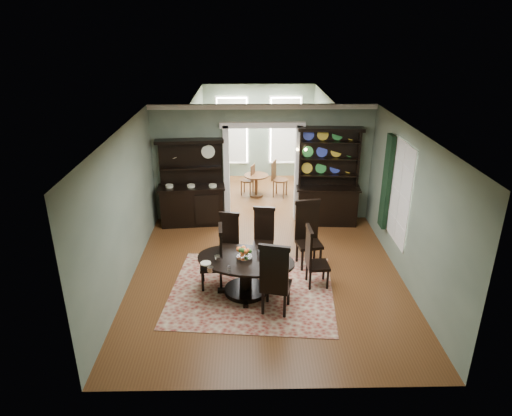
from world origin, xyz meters
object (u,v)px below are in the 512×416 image
Objects in this scene: dining_table at (246,269)px; parlor_table at (256,182)px; sideboard at (192,195)px; welsh_dresser at (328,190)px.

parlor_table is at bearing 101.10° from dining_table.
sideboard is 3.08× the size of parlor_table.
dining_table is at bearing -118.85° from welsh_dresser.
dining_table reaches higher than parlor_table.
parlor_table is (1.66, 1.89, -0.33)m from sideboard.
dining_table is 3.54m from sideboard.
sideboard is at bearing -131.37° from parlor_table.
dining_table is 0.96× the size of sideboard.
sideboard reaches higher than dining_table.
welsh_dresser is at bearing -5.43° from sideboard.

